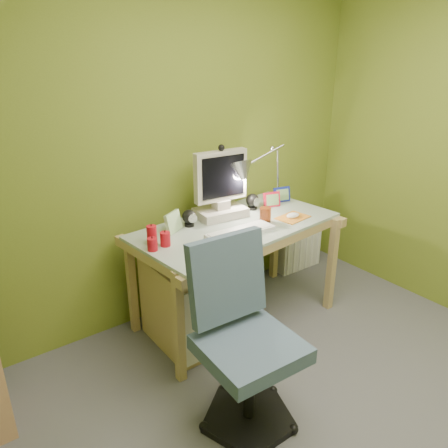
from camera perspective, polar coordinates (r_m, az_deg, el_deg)
floor at (r=2.49m, az=15.45°, el=-26.00°), size 3.20×3.20×0.01m
wall_back at (r=2.97m, az=-7.03°, el=9.79°), size 3.20×0.01×2.40m
slope_ceiling at (r=1.02m, az=-12.71°, el=23.45°), size 1.10×3.20×1.10m
desk at (r=3.05m, az=1.60°, el=-6.42°), size 1.43×0.81×0.73m
monitor at (r=2.94m, az=-0.45°, el=6.19°), size 0.44×0.28×0.57m
speaker_left at (r=2.85m, az=-4.58°, el=0.77°), size 0.11×0.11×0.11m
speaker_right at (r=3.15m, az=3.75°, el=2.93°), size 0.11×0.11×0.12m
keyboard at (r=2.74m, az=2.17°, el=-1.03°), size 0.46×0.16×0.02m
mousepad at (r=3.04m, az=8.96°, el=0.85°), size 0.24×0.19×0.01m
mouse at (r=3.03m, az=8.98°, el=1.11°), size 0.11×0.07×0.04m
amber_tumbler at (r=2.93m, az=5.42°, el=1.20°), size 0.08×0.08×0.10m
candle_cluster at (r=2.58m, az=-8.99°, el=-1.72°), size 0.15×0.13×0.12m
photo_frame_red at (r=3.22m, az=6.25°, el=3.20°), size 0.13×0.05×0.11m
photo_frame_blue at (r=3.34m, az=7.56°, el=3.85°), size 0.13×0.05×0.11m
photo_frame_green at (r=2.77m, az=-6.63°, el=0.25°), size 0.14×0.09×0.13m
desk_lamp at (r=3.21m, az=6.11°, el=8.11°), size 0.63×0.33×0.64m
task_chair at (r=2.20m, az=3.45°, el=-15.66°), size 0.55×0.55×0.94m
radiator at (r=3.90m, az=9.46°, el=-2.65°), size 0.43×0.18×0.43m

